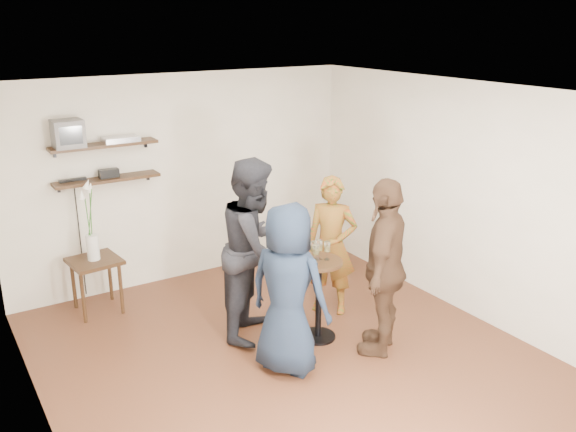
% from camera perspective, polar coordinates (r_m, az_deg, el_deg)
% --- Properties ---
extents(room, '(4.58, 5.08, 2.68)m').
position_cam_1_polar(room, '(5.64, 0.27, -1.83)').
color(room, '#462416').
rests_on(room, ground).
extents(shelf_upper, '(1.20, 0.25, 0.04)m').
position_cam_1_polar(shelf_upper, '(7.22, -16.85, 6.38)').
color(shelf_upper, black).
rests_on(shelf_upper, room).
extents(shelf_lower, '(1.20, 0.25, 0.04)m').
position_cam_1_polar(shelf_lower, '(7.31, -16.57, 3.31)').
color(shelf_lower, black).
rests_on(shelf_lower, room).
extents(crt_monitor, '(0.32, 0.30, 0.30)m').
position_cam_1_polar(crt_monitor, '(7.11, -19.92, 7.27)').
color(crt_monitor, '#59595B').
rests_on(crt_monitor, shelf_upper).
extents(dvd_deck, '(0.40, 0.24, 0.06)m').
position_cam_1_polar(dvd_deck, '(7.27, -15.39, 6.95)').
color(dvd_deck, silver).
rests_on(dvd_deck, shelf_upper).
extents(radio, '(0.22, 0.10, 0.10)m').
position_cam_1_polar(radio, '(7.30, -16.42, 3.85)').
color(radio, black).
rests_on(radio, shelf_lower).
extents(power_strip, '(0.30, 0.05, 0.03)m').
position_cam_1_polar(power_strip, '(7.27, -19.51, 3.19)').
color(power_strip, black).
rests_on(power_strip, shelf_lower).
extents(side_table, '(0.58, 0.58, 0.63)m').
position_cam_1_polar(side_table, '(7.24, -17.60, -4.66)').
color(side_table, black).
rests_on(side_table, room).
extents(vase_lilies, '(0.19, 0.19, 0.95)m').
position_cam_1_polar(vase_lilies, '(7.09, -17.92, -1.64)').
color(vase_lilies, silver).
rests_on(vase_lilies, side_table).
extents(drinks_table, '(0.48, 0.48, 0.88)m').
position_cam_1_polar(drinks_table, '(6.32, 2.89, -6.80)').
color(drinks_table, black).
rests_on(drinks_table, room).
extents(wine_glass_fl, '(0.07, 0.07, 0.20)m').
position_cam_1_polar(wine_glass_fl, '(6.08, 2.62, -3.23)').
color(wine_glass_fl, silver).
rests_on(wine_glass_fl, drinks_table).
extents(wine_glass_fr, '(0.06, 0.06, 0.19)m').
position_cam_1_polar(wine_glass_fr, '(6.17, 3.68, -2.95)').
color(wine_glass_fr, silver).
rests_on(wine_glass_fr, drinks_table).
extents(wine_glass_bl, '(0.06, 0.06, 0.19)m').
position_cam_1_polar(wine_glass_bl, '(6.18, 2.40, -2.93)').
color(wine_glass_bl, silver).
rests_on(wine_glass_bl, drinks_table).
extents(wine_glass_br, '(0.07, 0.07, 0.21)m').
position_cam_1_polar(wine_glass_br, '(6.17, 2.92, -2.84)').
color(wine_glass_br, silver).
rests_on(wine_glass_br, drinks_table).
extents(person_plaid, '(0.67, 0.68, 1.58)m').
position_cam_1_polar(person_plaid, '(6.84, 4.07, -2.79)').
color(person_plaid, red).
rests_on(person_plaid, room).
extents(person_dark, '(1.16, 1.17, 1.90)m').
position_cam_1_polar(person_dark, '(6.30, -3.08, -3.05)').
color(person_dark, black).
rests_on(person_dark, room).
extents(person_navy, '(0.86, 0.96, 1.65)m').
position_cam_1_polar(person_navy, '(5.66, 0.01, -6.90)').
color(person_navy, '#162032').
rests_on(person_navy, room).
extents(person_brown, '(1.10, 1.00, 1.80)m').
position_cam_1_polar(person_brown, '(6.05, 9.04, -4.73)').
color(person_brown, '#422B1C').
rests_on(person_brown, room).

